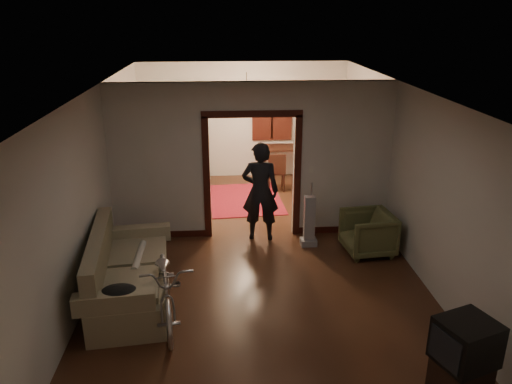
{
  "coord_description": "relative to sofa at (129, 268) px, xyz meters",
  "views": [
    {
      "loc": [
        -0.51,
        -7.73,
        3.91
      ],
      "look_at": [
        0.0,
        -0.3,
        1.2
      ],
      "focal_mm": 35.0,
      "sensor_mm": 36.0,
      "label": 1
    }
  ],
  "objects": [
    {
      "name": "desk_chair",
      "position": [
        2.57,
        4.5,
        -0.06
      ],
      "size": [
        0.5,
        0.5,
        0.89
      ],
      "primitive_type": "cube",
      "rotation": [
        0.0,
        0.0,
        0.32
      ],
      "color": "black",
      "rests_on": "floor"
    },
    {
      "name": "bicycle",
      "position": [
        0.58,
        -0.51,
        -0.02
      ],
      "size": [
        0.93,
        1.93,
        0.97
      ],
      "primitive_type": "imported",
      "rotation": [
        0.0,
        0.0,
        0.16
      ],
      "color": "silver",
      "rests_on": "floor"
    },
    {
      "name": "sofa",
      "position": [
        0.0,
        0.0,
        0.0
      ],
      "size": [
        1.22,
        2.28,
        1.01
      ],
      "primitive_type": "cube",
      "rotation": [
        0.0,
        0.0,
        0.11
      ],
      "color": "#736C4D",
      "rests_on": "floor"
    },
    {
      "name": "wall_left",
      "position": [
        -0.63,
        1.39,
        0.9
      ],
      "size": [
        0.02,
        8.5,
        2.8
      ],
      "primitive_type": "cube",
      "color": "beige",
      "rests_on": "floor"
    },
    {
      "name": "wall_back",
      "position": [
        1.87,
        5.64,
        0.9
      ],
      "size": [
        5.0,
        0.02,
        2.8
      ],
      "primitive_type": "cube",
      "color": "beige",
      "rests_on": "floor"
    },
    {
      "name": "person",
      "position": [
        2.01,
        1.93,
        0.4
      ],
      "size": [
        0.7,
        0.5,
        1.8
      ],
      "primitive_type": "imported",
      "rotation": [
        0.0,
        0.0,
        3.03
      ],
      "color": "black",
      "rests_on": "floor"
    },
    {
      "name": "partition_wall",
      "position": [
        1.87,
        2.14,
        0.9
      ],
      "size": [
        5.0,
        0.14,
        2.8
      ],
      "primitive_type": "cube",
      "color": "beige",
      "rests_on": "floor"
    },
    {
      "name": "ceiling",
      "position": [
        1.87,
        1.39,
        2.3
      ],
      "size": [
        5.0,
        8.5,
        0.01
      ],
      "primitive_type": "cube",
      "color": "white",
      "rests_on": "floor"
    },
    {
      "name": "chandelier",
      "position": [
        1.87,
        3.89,
        1.85
      ],
      "size": [
        0.24,
        0.24,
        0.24
      ],
      "primitive_type": "sphere",
      "color": "#FFE0A5",
      "rests_on": "ceiling"
    },
    {
      "name": "jacket",
      "position": [
        0.05,
        -0.91,
        0.18
      ],
      "size": [
        0.44,
        0.33,
        0.13
      ],
      "primitive_type": "ellipsoid",
      "color": "black",
      "rests_on": "sofa"
    },
    {
      "name": "light_switch",
      "position": [
        2.92,
        2.07,
        0.75
      ],
      "size": [
        0.08,
        0.01,
        0.12
      ],
      "primitive_type": "cube",
      "color": "silver",
      "rests_on": "partition_wall"
    },
    {
      "name": "wall_right",
      "position": [
        4.37,
        1.39,
        0.9
      ],
      "size": [
        0.02,
        8.5,
        2.8
      ],
      "primitive_type": "cube",
      "color": "beige",
      "rests_on": "floor"
    },
    {
      "name": "floor",
      "position": [
        1.87,
        1.39,
        -0.5
      ],
      "size": [
        5.0,
        8.5,
        0.01
      ],
      "primitive_type": "cube",
      "color": "#321A10",
      "rests_on": "ground"
    },
    {
      "name": "vacuum",
      "position": [
        2.84,
        1.58,
        -0.04
      ],
      "size": [
        0.31,
        0.26,
        0.92
      ],
      "primitive_type": "cube",
      "rotation": [
        0.0,
        0.0,
        0.14
      ],
      "color": "gray",
      "rests_on": "floor"
    },
    {
      "name": "locker",
      "position": [
        0.41,
        5.33,
        0.42
      ],
      "size": [
        1.03,
        0.74,
        1.85
      ],
      "primitive_type": "cube",
      "rotation": [
        0.0,
        0.0,
        -0.27
      ],
      "color": "black",
      "rests_on": "floor"
    },
    {
      "name": "desk",
      "position": [
        2.84,
        5.26,
        -0.1
      ],
      "size": [
        1.18,
        0.76,
        0.82
      ],
      "primitive_type": "cube",
      "rotation": [
        0.0,
        0.0,
        0.14
      ],
      "color": "black",
      "rests_on": "floor"
    },
    {
      "name": "rolled_paper",
      "position": [
        0.1,
        0.3,
        0.03
      ],
      "size": [
        0.11,
        0.86,
        0.11
      ],
      "primitive_type": "cylinder",
      "rotation": [
        1.57,
        0.0,
        0.0
      ],
      "color": "beige",
      "rests_on": "sofa"
    },
    {
      "name": "far_window",
      "position": [
        2.57,
        5.6,
        1.05
      ],
      "size": [
        0.98,
        0.06,
        1.28
      ],
      "primitive_type": "cube",
      "color": "black",
      "rests_on": "wall_back"
    },
    {
      "name": "crt_tv",
      "position": [
        3.81,
        -2.23,
        0.22
      ],
      "size": [
        0.69,
        0.66,
        0.48
      ],
      "primitive_type": "cube",
      "rotation": [
        0.0,
        0.0,
        0.35
      ],
      "color": "black",
      "rests_on": "tv_stand"
    },
    {
      "name": "door_casing",
      "position": [
        1.87,
        2.14,
        0.6
      ],
      "size": [
        1.74,
        0.2,
        2.32
      ],
      "primitive_type": "cube",
      "color": "black",
      "rests_on": "floor"
    },
    {
      "name": "armchair",
      "position": [
        3.78,
        1.22,
        -0.14
      ],
      "size": [
        0.89,
        0.87,
        0.73
      ],
      "primitive_type": "imported",
      "rotation": [
        0.0,
        0.0,
        -1.46
      ],
      "color": "brown",
      "rests_on": "floor"
    },
    {
      "name": "tv_stand",
      "position": [
        3.81,
        -2.23,
        -0.28
      ],
      "size": [
        0.62,
        0.6,
        0.45
      ],
      "primitive_type": "cube",
      "rotation": [
        0.0,
        0.0,
        0.35
      ],
      "color": "black",
      "rests_on": "floor"
    },
    {
      "name": "oriental_rug",
      "position": [
        1.83,
        3.92,
        -0.5
      ],
      "size": [
        1.68,
        2.13,
        0.02
      ],
      "primitive_type": "cube",
      "rotation": [
        0.0,
        0.0,
        0.07
      ],
      "color": "maroon",
      "rests_on": "floor"
    },
    {
      "name": "globe",
      "position": [
        0.41,
        5.33,
        1.44
      ],
      "size": [
        0.27,
        0.27,
        0.27
      ],
      "primitive_type": "sphere",
      "color": "#1E5972",
      "rests_on": "locker"
    }
  ]
}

